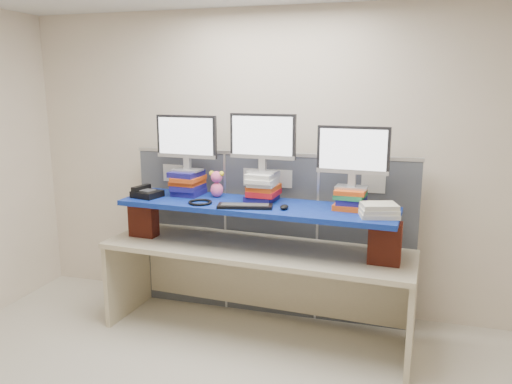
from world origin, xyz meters
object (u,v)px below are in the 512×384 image
(desk, at_px, (256,265))
(monitor_center, at_px, (263,139))
(monitor_left, at_px, (187,140))
(desk_phone, at_px, (146,193))
(blue_board, at_px, (256,206))
(keyboard, at_px, (245,206))
(monitor_right, at_px, (353,153))

(desk, relative_size, monitor_center, 4.70)
(monitor_left, distance_m, desk_phone, 0.58)
(desk, distance_m, blue_board, 0.51)
(keyboard, height_order, desk_phone, desk_phone)
(monitor_center, bearing_deg, keyboard, -101.34)
(monitor_left, distance_m, keyboard, 0.85)
(blue_board, relative_size, monitor_left, 4.08)
(desk, bearing_deg, desk_phone, -175.28)
(monitor_right, bearing_deg, monitor_left, -180.00)
(monitor_right, bearing_deg, blue_board, -171.09)
(desk, distance_m, monitor_right, 1.23)
(blue_board, xyz_separation_m, monitor_right, (0.76, 0.07, 0.46))
(keyboard, bearing_deg, monitor_left, 142.43)
(desk, xyz_separation_m, keyboard, (-0.05, -0.15, 0.54))
(monitor_center, height_order, desk_phone, monitor_center)
(blue_board, bearing_deg, desk, 97.19)
(blue_board, distance_m, monitor_right, 0.89)
(monitor_right, height_order, keyboard, monitor_right)
(monitor_left, bearing_deg, monitor_right, 0.00)
(monitor_center, bearing_deg, desk_phone, -168.70)
(blue_board, height_order, desk_phone, desk_phone)
(blue_board, height_order, monitor_center, monitor_center)
(desk, relative_size, monitor_left, 4.70)
(desk_phone, bearing_deg, keyboard, 6.05)
(desk, xyz_separation_m, desk_phone, (-0.99, -0.02, 0.56))
(desk, relative_size, monitor_right, 4.70)
(keyboard, bearing_deg, monitor_center, 63.72)
(desk_phone, bearing_deg, desk, 14.94)
(monitor_left, distance_m, monitor_right, 1.44)
(desk_phone, bearing_deg, monitor_center, 21.52)
(blue_board, distance_m, keyboard, 0.16)
(monitor_right, relative_size, keyboard, 1.23)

